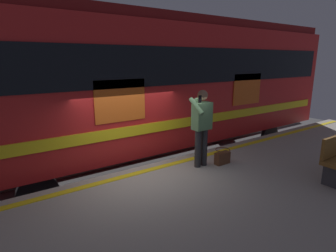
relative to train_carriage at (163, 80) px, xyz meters
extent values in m
plane|color=#3D3D3F|center=(1.91, 1.87, -2.65)|extent=(25.59, 25.59, 0.00)
cube|color=#9E998E|center=(1.91, 3.84, -2.17)|extent=(17.06, 3.95, 0.97)
cube|color=yellow|center=(1.91, 2.17, -1.68)|extent=(16.72, 0.16, 0.01)
cube|color=slate|center=(1.91, 0.71, -2.57)|extent=(22.17, 0.08, 0.16)
cube|color=slate|center=(1.91, -0.72, -2.57)|extent=(22.17, 0.08, 0.16)
cube|color=red|center=(0.00, -0.01, -0.10)|extent=(11.91, 2.86, 3.19)
cube|color=maroon|center=(0.00, -0.01, 1.61)|extent=(11.67, 2.63, 0.24)
cube|color=black|center=(0.00, 1.44, 0.46)|extent=(11.31, 0.03, 0.90)
cube|color=yellow|center=(0.00, 1.44, -0.98)|extent=(11.31, 0.03, 0.24)
cube|color=#D85919|center=(-2.08, 1.44, -0.26)|extent=(1.19, 0.02, 0.92)
cube|color=#D85919|center=(2.08, 1.44, -0.26)|extent=(1.19, 0.02, 0.92)
cylinder|color=black|center=(3.87, 1.14, -2.07)|extent=(0.84, 0.12, 0.84)
cylinder|color=black|center=(3.87, -1.15, -2.07)|extent=(0.84, 0.12, 0.84)
cylinder|color=black|center=(-3.87, 1.14, -2.07)|extent=(0.84, 0.12, 0.84)
cylinder|color=black|center=(-3.87, -1.15, -2.07)|extent=(0.84, 0.12, 0.84)
cylinder|color=#262628|center=(0.68, 2.61, -1.27)|extent=(0.14, 0.14, 0.84)
cylinder|color=#262628|center=(0.86, 2.61, -1.27)|extent=(0.14, 0.14, 0.84)
cube|color=#4C724C|center=(0.77, 2.61, -0.56)|extent=(0.40, 0.24, 0.58)
sphere|color=#4C724C|center=(0.77, 2.45, -0.28)|extent=(0.20, 0.20, 0.20)
sphere|color=#997051|center=(0.77, 2.61, -0.11)|extent=(0.22, 0.22, 0.22)
cylinder|color=#4C724C|center=(0.52, 2.61, -0.61)|extent=(0.09, 0.09, 0.53)
cylinder|color=#4C724C|center=(1.00, 2.69, -0.31)|extent=(0.09, 0.42, 0.33)
cube|color=black|center=(1.00, 2.79, -0.15)|extent=(0.07, 0.02, 0.15)
cube|color=#59331E|center=(0.28, 2.80, -1.55)|extent=(0.37, 0.15, 0.27)
torus|color=#59331E|center=(0.28, 2.80, -1.35)|extent=(0.33, 0.33, 0.02)
cube|color=#333338|center=(-0.53, 4.80, -1.46)|extent=(0.06, 0.40, 0.45)
camera|label=1|loc=(4.60, 6.85, 0.61)|focal=29.16mm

